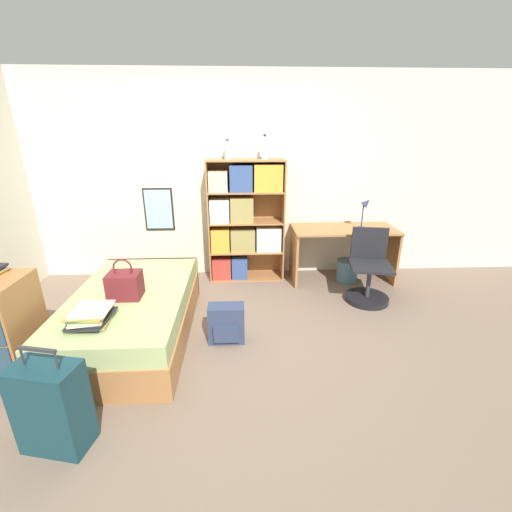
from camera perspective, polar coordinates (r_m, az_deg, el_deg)
The scene contains 14 objects.
ground_plane at distance 3.51m, azimuth -7.93°, elevation -12.74°, with size 14.00×14.00×0.00m, color #756051.
wall_back at distance 4.59m, azimuth -7.08°, elevation 12.58°, with size 10.00×0.09×2.60m.
bed at distance 3.55m, azimuth -19.75°, elevation -9.04°, with size 1.05×1.82×0.48m.
handbag at distance 3.29m, azimuth -21.01°, elevation -4.49°, with size 0.28×0.22×0.37m.
book_stack_on_bed at distance 3.00m, azimuth -25.91°, elevation -9.00°, with size 0.33×0.36×0.12m.
suitcase at distance 2.62m, azimuth -30.88°, elevation -20.79°, with size 0.44×0.31×0.73m.
bookcase at distance 4.45m, azimuth -2.27°, elevation 6.11°, with size 0.97×0.34×1.56m.
bottle_green at distance 4.37m, azimuth -4.77°, elevation 16.96°, with size 0.08×0.08×0.24m.
bottle_brown at distance 4.32m, azimuth 1.47°, elevation 17.26°, with size 0.08×0.08×0.29m.
desk at distance 4.62m, azimuth 14.30°, elevation 2.08°, with size 1.32×0.60×0.71m.
desk_lamp at distance 4.56m, azimuth 17.78°, elevation 7.69°, with size 0.17×0.12×0.41m.
desk_chair at distance 4.22m, azimuth 18.18°, elevation -3.64°, with size 0.52×0.53×0.84m.
backpack at distance 3.30m, azimuth -4.94°, elevation -11.18°, with size 0.34×0.21×0.37m.
waste_bin at distance 4.71m, azimuth 14.90°, elevation -2.35°, with size 0.27×0.27×0.29m.
Camera 1 is at (0.33, -2.93, 1.90)m, focal length 24.00 mm.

